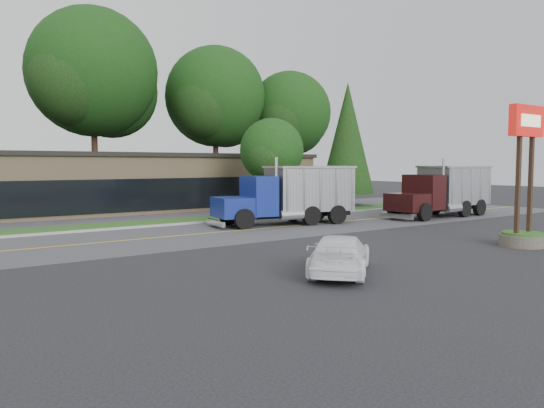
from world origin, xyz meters
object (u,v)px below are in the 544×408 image
(bilo_sign, at_px, (524,199))
(dump_truck_maroon, at_px, (444,189))
(rally_car, at_px, (340,254))
(dump_truck_blue, at_px, (292,193))

(bilo_sign, bearing_deg, dump_truck_maroon, 50.66)
(dump_truck_maroon, height_order, rally_car, dump_truck_maroon)
(dump_truck_blue, relative_size, rally_car, 1.97)
(dump_truck_blue, relative_size, dump_truck_maroon, 1.00)
(rally_car, bearing_deg, bilo_sign, -133.77)
(bilo_sign, distance_m, dump_truck_blue, 12.58)
(bilo_sign, distance_m, rally_car, 10.35)
(bilo_sign, relative_size, dump_truck_blue, 0.70)
(dump_truck_maroon, bearing_deg, dump_truck_blue, -13.67)
(dump_truck_blue, bearing_deg, bilo_sign, 113.39)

